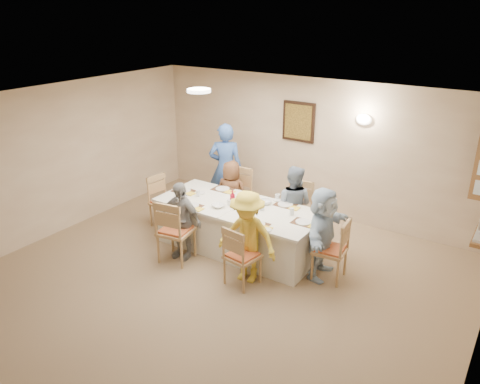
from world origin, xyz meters
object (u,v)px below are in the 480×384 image
Objects in this scene: condiment_ketchup at (233,198)px; diner_back_right at (293,205)px; chair_back_left at (235,196)px; chair_front_left at (176,230)px; chair_back_right at (296,212)px; chair_front_right at (243,255)px; diner_back_left at (231,194)px; caregiver at (226,168)px; dining_table at (238,227)px; diner_front_left at (181,220)px; chair_left_end at (165,202)px; diner_front_right at (247,237)px; diner_right_end at (323,233)px; chair_right_end at (330,249)px.

diner_back_right is at bearing 45.02° from condiment_ketchup.
chair_back_left is 1.60m from chair_front_left.
diner_back_right is at bearing -96.41° from chair_back_right.
diner_back_left reaches higher than chair_front_right.
chair_front_right is 2.58m from caregiver.
dining_table is 0.93m from diner_back_left.
diner_front_left is at bearing -131.42° from dining_table.
chair_left_end is (-2.15, 0.80, 0.01)m from chair_front_right.
diner_front_left is at bearing 173.82° from diner_front_right.
chair_left_end is 2.27m from diner_front_right.
diner_back_left is at bearing 125.25° from diner_front_right.
diner_right_end is at bearing -20.92° from chair_back_left.
diner_right_end is 5.78× the size of condiment_ketchup.
chair_back_right is 0.21m from diner_back_right.
chair_back_left is 0.81× the size of diner_front_left.
diner_front_right reaches higher than diner_back_left.
chair_back_right is 1.21m from diner_back_left.
dining_table is 1.98× the size of diner_back_right.
diner_front_left is at bearing 74.13° from caregiver.
diner_front_right reaches higher than chair_left_end.
diner_front_right is (2.15, -0.68, 0.22)m from chair_left_end.
diner_front_left is (-1.20, -1.36, -0.04)m from diner_back_right.
diner_right_end is (1.42, 0.00, 0.30)m from dining_table.
chair_front_left is at bearing -74.80° from chair_right_end.
caregiver is at bearing 132.40° from dining_table.
diner_back_left is 0.96× the size of diner_front_left.
dining_table is at bearing 45.19° from diner_front_left.
caregiver is at bearing -57.91° from diner_back_left.
diner_right_end is (2.02, 0.68, 0.06)m from diner_front_left.
chair_back_right is 1.24m from chair_right_end.
chair_front_left reaches higher than condiment_ketchup.
chair_left_end is (-0.95, -0.80, -0.04)m from chair_back_left.
condiment_ketchup is (-0.70, -0.70, 0.22)m from diner_back_right.
diner_back_left is (0.00, 1.48, 0.08)m from chair_front_left.
diner_front_left reaches higher than chair_right_end.
chair_right_end is (2.15, -0.80, -0.03)m from chair_back_left.
chair_front_left is 1.00m from condiment_ketchup.
caregiver is (-1.65, 0.47, 0.18)m from diner_back_right.
dining_table is at bearing 10.43° from condiment_ketchup.
diner_right_end is (0.82, 0.68, 0.00)m from diner_front_right.
chair_front_left is 2.29m from chair_right_end.
chair_front_right is 0.73× the size of diner_front_left.
chair_front_right is (1.20, -1.60, -0.05)m from chair_back_left.
diner_front_right is at bearing 80.60° from diner_back_right.
diner_back_left is 2.13m from diner_right_end.
caregiver is at bearing 60.14° from diner_right_end.
chair_back_left is 0.75× the size of diner_back_right.
diner_right_end is at bearing 0.68° from condiment_ketchup.
diner_back_left is (-2.15, 0.68, 0.13)m from chair_right_end.
chair_back_left is at bearing 122.86° from diner_front_right.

